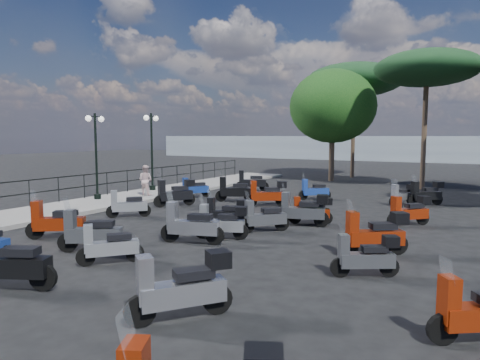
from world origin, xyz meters
The scene contains 34 objects.
ground centered at (0.00, 0.00, 0.00)m, with size 120.00×120.00×0.00m, color black.
sidewalk centered at (-6.50, 3.00, 0.07)m, with size 3.00×30.00×0.15m, color slate.
railing centered at (-7.80, 2.80, 0.90)m, with size 0.04×26.04×1.10m.
lamp_post_1 centered at (-7.11, 2.26, 2.35)m, with size 0.42×1.13×3.86m.
lamp_post_2 centered at (-7.15, 6.03, 2.45)m, with size 0.42×1.18×4.04m.
pedestrian_far centered at (-6.02, 4.25, 0.88)m, with size 0.71×0.55×1.46m, color #C8A9AA.
scooter_1 centered at (-2.68, -3.26, 0.50)m, with size 1.55×1.14×1.44m.
scooter_2 centered at (-3.29, 0.24, 0.45)m, with size 1.23×1.21×1.29m.
scooter_3 centered at (-3.33, 3.12, 0.55)m, with size 1.15×1.65×1.47m.
scooter_4 centered at (-4.12, 5.60, 0.44)m, with size 1.01×1.37×1.27m.
scooter_5 centered at (-2.87, 9.14, 0.51)m, with size 1.71×0.98×1.46m.
scooter_7 centered at (0.53, -4.27, 0.43)m, with size 1.09×1.23×1.23m.
scooter_8 centered at (-0.69, -3.73, 0.49)m, with size 1.56×1.08×1.42m.
scooter_9 centered at (0.78, 0.57, 0.47)m, with size 1.53×0.66×1.24m.
scooter_10 centered at (0.11, 5.01, 0.54)m, with size 1.57×1.15×1.42m.
scooter_11 centered at (-1.75, 5.42, 0.51)m, with size 1.73×0.93×1.46m.
scooter_13 centered at (0.11, -6.46, 0.52)m, with size 1.73×1.01×1.49m.
scooter_14 centered at (1.03, -1.73, 0.51)m, with size 1.80×0.81×1.47m.
scooter_15 centered at (1.52, -0.86, 0.48)m, with size 1.54×0.80×1.28m.
scooter_16 centered at (2.91, 2.00, 0.54)m, with size 1.75×0.78×1.43m.
scooter_17 centered at (1.19, 7.84, 0.44)m, with size 1.31×1.05×1.26m.
scooter_19 centered at (3.89, -5.88, 0.54)m, with size 1.25×1.53×1.44m.
scooter_20 centered at (2.18, 0.54, 0.45)m, with size 1.19×1.27×1.31m.
scooter_21 centered at (3.04, 2.47, 0.45)m, with size 1.38×0.87×1.20m.
scooter_22 centered at (5.07, 8.28, 0.44)m, with size 0.93×1.32×1.18m.
scooter_24 centered at (5.99, -2.22, 0.44)m, with size 1.33×0.91×1.18m.
scooter_25 centered at (8.11, -4.39, 0.45)m, with size 1.38×1.03×1.29m.
scooter_26 centered at (5.77, -0.43, 0.54)m, with size 1.55×1.22×1.44m.
scooter_27 centered at (5.99, 3.78, 0.49)m, with size 1.23×1.31×1.31m.
scooter_28 centered at (5.97, 8.65, 0.51)m, with size 1.36×1.28×1.35m.
broadleaf_tree centered at (-0.77, 16.62, 4.95)m, with size 5.70×5.70×7.38m.
pine_0 centered at (5.11, 14.73, 6.68)m, with size 5.68×5.68×7.70m.
pine_2 centered at (-0.21, 19.78, 6.95)m, with size 6.81×6.81×8.16m.
distant_hills centered at (0.00, 45.00, 1.50)m, with size 70.00×8.00×3.00m, color gray.
Camera 1 is at (8.05, -11.25, 3.00)m, focal length 32.00 mm.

